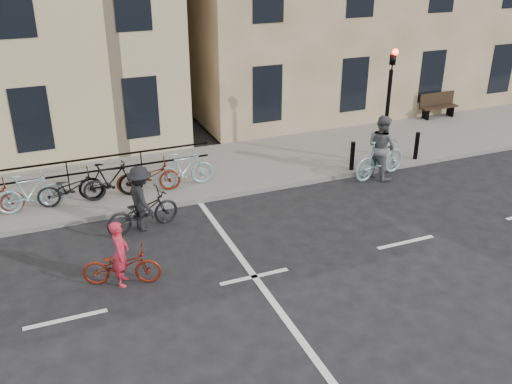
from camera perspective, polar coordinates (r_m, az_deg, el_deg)
name	(u,v)px	position (r m, az deg, el deg)	size (l,w,h in m)	color
ground	(254,277)	(12.69, -0.16, -8.47)	(120.00, 120.00, 0.00)	black
sidewalk	(45,196)	(17.27, -20.38, -0.37)	(46.00, 4.00, 0.15)	slate
traffic_light	(389,93)	(18.03, 13.18, 9.65)	(0.18, 0.30, 3.90)	black
bollard_east	(352,156)	(17.88, 9.61, 3.58)	(0.14, 0.14, 0.90)	black
bollard_west	(417,146)	(19.20, 15.76, 4.47)	(0.14, 0.14, 0.90)	black
bench	(438,104)	(23.94, 17.72, 8.37)	(1.60, 0.41, 0.97)	black
parked_bikes	(49,190)	(16.16, -19.99, 0.19)	(9.35, 1.23, 1.05)	black
cyclist_pink	(121,263)	(12.55, -13.32, -6.88)	(1.77, 1.07, 1.49)	maroon
cyclist_grey	(381,153)	(17.75, 12.37, 3.86)	(2.12, 1.11, 1.97)	#92B7BF
cyclist_dark	(142,205)	(14.57, -11.35, -1.31)	(2.02, 1.22, 1.71)	black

